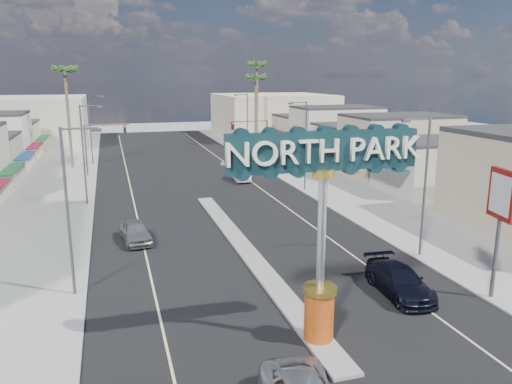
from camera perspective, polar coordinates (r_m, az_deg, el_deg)
ground at (r=48.50m, az=-6.12°, el=-0.60°), size 160.00×160.00×0.00m
road at (r=48.50m, az=-6.12°, el=-0.59°), size 20.00×120.00×0.01m
median_island at (r=33.50m, az=-1.10°, el=-6.72°), size 1.30×30.00×0.16m
sidewalk_left at (r=48.11m, az=-22.75°, el=-1.61°), size 8.00×120.00×0.12m
sidewalk_right at (r=52.72m, az=9.01°, el=0.50°), size 8.00×120.00×0.12m
storefront_row_right at (r=68.13m, az=12.07°, el=5.73°), size 12.00×42.00×6.00m
backdrop_far_left at (r=92.71m, az=-25.10°, el=7.31°), size 20.00×20.00×8.00m
backdrop_far_right at (r=96.57m, az=1.92°, el=8.72°), size 20.00×20.00×8.00m
gateway_sign at (r=20.90m, az=7.60°, el=-2.34°), size 8.20×1.50×9.15m
traffic_signal_left at (r=60.82m, az=-17.25°, el=5.78°), size 5.09×0.45×6.00m
traffic_signal_right at (r=63.27m, az=-0.29°, el=6.63°), size 5.09×0.45×6.00m
streetlight_l_near at (r=27.24m, az=-20.45°, el=-1.29°), size 2.03×0.22×9.00m
streetlight_l_mid at (r=46.88m, az=-18.95°, el=4.60°), size 2.03×0.22×9.00m
streetlight_l_far at (r=68.72m, az=-18.29°, el=7.16°), size 2.03×0.22×9.00m
streetlight_r_near at (r=32.99m, az=18.56°, el=1.27°), size 2.03×0.22×9.00m
streetlight_r_mid at (r=50.43m, az=5.53°, el=5.81°), size 2.03×0.22×9.00m
streetlight_r_far at (r=71.19m, az=-1.13°, el=8.00°), size 2.03×0.22×9.00m
palm_left_far at (r=66.55m, az=-21.00°, el=12.34°), size 2.60×2.60×13.10m
palm_right_mid at (r=75.46m, az=-0.05°, el=12.50°), size 2.60×2.60×12.10m
palm_right_far at (r=81.78m, az=0.12°, el=13.80°), size 2.60×2.60×14.10m
suv_right at (r=28.20m, az=16.06°, el=-9.70°), size 2.46×5.39×1.53m
car_parked_left at (r=36.24m, az=-13.61°, el=-4.42°), size 2.29×4.60×1.51m
car_parked_right at (r=55.81m, az=-1.81°, el=2.07°), size 1.69×4.55×1.49m
bank_pylon_sign at (r=28.03m, az=26.27°, el=-1.03°), size 0.64×2.14×6.80m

